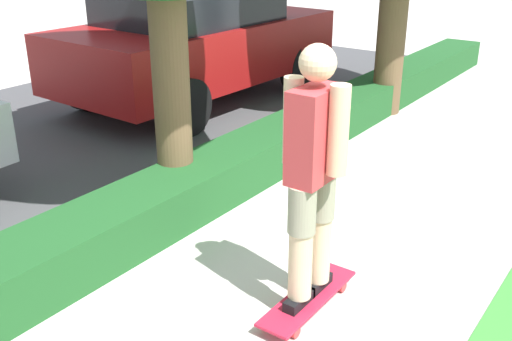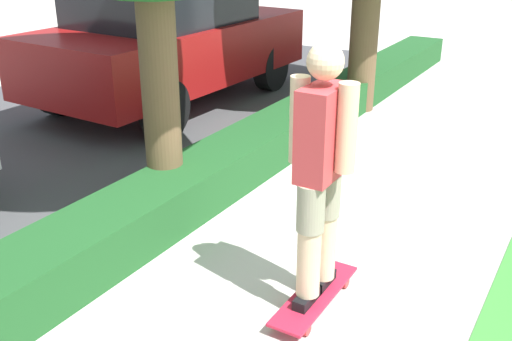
% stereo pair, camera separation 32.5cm
% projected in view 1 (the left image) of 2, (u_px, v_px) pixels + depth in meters
% --- Properties ---
extents(ground_plane, '(60.00, 60.00, 0.00)m').
position_uv_depth(ground_plane, '(337.00, 278.00, 4.35)').
color(ground_plane, '#BCB7AD').
extents(street_asphalt, '(15.26, 5.00, 0.01)m').
position_uv_depth(street_asphalt, '(1.00, 155.00, 6.60)').
color(street_asphalt, '#474749').
rests_on(street_asphalt, ground_plane).
extents(hedge_row, '(15.26, 0.60, 0.41)m').
position_uv_depth(hedge_row, '(173.00, 197.00, 5.13)').
color(hedge_row, '#1E5123').
rests_on(hedge_row, ground_plane).
extents(skateboard, '(0.90, 0.24, 0.10)m').
position_uv_depth(skateboard, '(308.00, 298.00, 3.98)').
color(skateboard, red).
rests_on(skateboard, ground_plane).
extents(skater_person, '(0.50, 0.43, 1.67)m').
position_uv_depth(skater_person, '(313.00, 172.00, 3.62)').
color(skater_person, black).
rests_on(skater_person, skateboard).
extents(parked_car_middle, '(4.15, 2.07, 1.55)m').
position_uv_depth(parked_car_middle, '(196.00, 42.00, 8.33)').
color(parked_car_middle, maroon).
rests_on(parked_car_middle, ground_plane).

